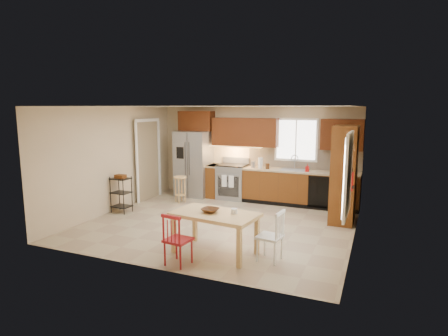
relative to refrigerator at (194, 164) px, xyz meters
name	(u,v)px	position (x,y,z in m)	size (l,w,h in m)	color
floor	(219,223)	(1.70, -2.12, -0.91)	(5.50, 5.50, 0.00)	tan
ceiling	(219,106)	(1.70, -2.12, 1.59)	(5.50, 5.00, 0.02)	silver
wall_back	(256,153)	(1.70, 0.38, 0.34)	(5.50, 0.02, 2.50)	#CCB793
wall_front	(153,190)	(1.70, -4.62, 0.34)	(5.50, 0.02, 2.50)	#CCB793
wall_left	(114,159)	(-1.05, -2.12, 0.34)	(0.02, 5.00, 2.50)	#CCB793
wall_right	(357,175)	(4.45, -2.12, 0.34)	(0.02, 5.00, 2.50)	#CCB793
refrigerator	(194,164)	(0.00, 0.00, 0.00)	(0.92, 0.75, 1.82)	gray
range_stove	(232,182)	(1.15, 0.06, -0.45)	(0.76, 0.63, 0.92)	gray
base_cabinet_narrow	(214,181)	(0.60, 0.08, -0.46)	(0.30, 0.60, 0.90)	#643012
base_cabinet_run	(300,188)	(2.99, 0.08, -0.46)	(2.92, 0.60, 0.90)	#643012
dishwasher	(320,192)	(3.55, -0.22, -0.46)	(0.60, 0.02, 0.78)	black
backsplash	(303,158)	(2.99, 0.36, 0.27)	(2.92, 0.03, 0.55)	beige
upper_over_fridge	(196,121)	(0.00, 0.20, 1.19)	(1.00, 0.35, 0.55)	#56260E
upper_left_block	(245,132)	(1.45, 0.20, 0.92)	(1.80, 0.35, 0.75)	#56260E
upper_right_block	(342,135)	(3.95, 0.20, 0.92)	(1.00, 0.35, 0.75)	#56260E
window_back	(296,140)	(2.80, 0.35, 0.74)	(1.12, 0.04, 1.12)	white
sink	(293,172)	(2.80, 0.08, -0.05)	(0.62, 0.46, 0.16)	gray
undercab_glow	(234,146)	(1.15, 0.17, 0.52)	(1.60, 0.30, 0.01)	#FFBF66
soap_bottle	(307,168)	(3.18, -0.02, 0.09)	(0.09, 0.09, 0.19)	#AB0E0B
paper_towel	(260,163)	(1.95, 0.03, 0.13)	(0.12, 0.12, 0.28)	white
canister_steel	(253,164)	(1.75, 0.03, 0.08)	(0.11, 0.11, 0.18)	gray
canister_wood	(267,166)	(2.15, 0.00, 0.06)	(0.10, 0.10, 0.14)	#502F15
pantry	(344,174)	(4.13, -0.93, 0.14)	(0.50, 0.95, 2.10)	#643012
fire_extinguisher	(350,181)	(4.33, -1.98, 0.19)	(0.12, 0.12, 0.36)	#AB0E0B
window_right	(348,175)	(4.38, -3.27, 0.54)	(0.04, 1.02, 1.32)	white
doorway	(148,161)	(-0.97, -0.82, 0.14)	(0.04, 0.95, 2.10)	#8C7A59
dining_table	(215,233)	(2.29, -3.68, -0.56)	(1.43, 0.81, 0.70)	tan
chair_red	(178,239)	(1.94, -4.33, -0.49)	(0.39, 0.39, 0.84)	maroon
chair_white	(270,236)	(3.24, -3.63, -0.49)	(0.39, 0.39, 0.84)	white
table_bowl	(210,213)	(2.20, -3.68, -0.20)	(0.29, 0.29, 0.07)	#502F15
table_jar	(234,212)	(2.61, -3.59, -0.18)	(0.10, 0.10, 0.11)	white
bar_stool	(180,189)	(0.03, -0.85, -0.57)	(0.33, 0.33, 0.69)	tan
utility_cart	(121,194)	(-0.80, -2.22, -0.48)	(0.43, 0.34, 0.86)	black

